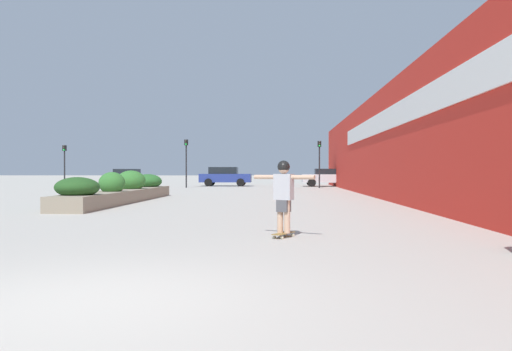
# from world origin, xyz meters

# --- Properties ---
(ground_plane) EXTENTS (300.00, 300.00, 0.00)m
(ground_plane) POSITION_xyz_m (0.00, 0.00, 0.00)
(ground_plane) COLOR #ADA89E
(building_wall_right) EXTENTS (0.67, 49.06, 5.15)m
(building_wall_right) POSITION_xyz_m (6.82, 19.39, 2.59)
(building_wall_right) COLOR red
(building_wall_right) RESTS_ON ground_plane
(planter_box) EXTENTS (1.48, 11.74, 1.34)m
(planter_box) POSITION_xyz_m (-4.84, 15.94, 0.48)
(planter_box) COLOR gray
(planter_box) RESTS_ON ground_plane
(skateboard) EXTENTS (0.49, 0.67, 0.09)m
(skateboard) POSITION_xyz_m (1.94, 4.96, 0.07)
(skateboard) COLOR olive
(skateboard) RESTS_ON ground_plane
(skateboarder) EXTENTS (1.22, 0.71, 1.44)m
(skateboarder) POSITION_xyz_m (1.94, 4.96, 0.96)
(skateboarder) COLOR tan
(skateboarder) RESTS_ON skateboard
(car_leftmost) EXTENTS (3.85, 1.91, 1.49)m
(car_leftmost) POSITION_xyz_m (14.48, 38.32, 0.78)
(car_leftmost) COLOR maroon
(car_leftmost) RESTS_ON ground_plane
(car_center_left) EXTENTS (4.06, 1.97, 1.53)m
(car_center_left) POSITION_xyz_m (5.77, 38.15, 0.82)
(car_center_left) COLOR #BCBCC1
(car_center_left) RESTS_ON ground_plane
(car_center_right) EXTENTS (4.49, 1.97, 1.67)m
(car_center_right) POSITION_xyz_m (-3.05, 38.81, 0.87)
(car_center_right) COLOR navy
(car_center_right) RESTS_ON ground_plane
(car_rightmost) EXTENTS (4.03, 1.84, 1.52)m
(car_rightmost) POSITION_xyz_m (-12.57, 41.57, 0.80)
(car_rightmost) COLOR #BCBCC1
(car_rightmost) RESTS_ON ground_plane
(traffic_light_left) EXTENTS (0.28, 0.30, 3.81)m
(traffic_light_left) POSITION_xyz_m (-5.60, 34.11, 2.57)
(traffic_light_left) COLOR black
(traffic_light_left) RESTS_ON ground_plane
(traffic_light_right) EXTENTS (0.28, 0.30, 3.67)m
(traffic_light_right) POSITION_xyz_m (4.88, 34.18, 2.49)
(traffic_light_right) COLOR black
(traffic_light_right) RESTS_ON ground_plane
(traffic_light_far_left) EXTENTS (0.28, 0.30, 3.41)m
(traffic_light_far_left) POSITION_xyz_m (-15.58, 34.47, 2.33)
(traffic_light_far_left) COLOR black
(traffic_light_far_left) RESTS_ON ground_plane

